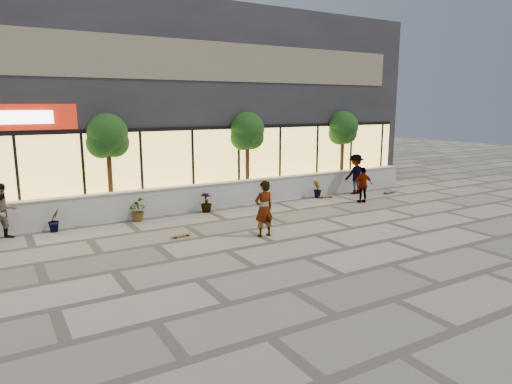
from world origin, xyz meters
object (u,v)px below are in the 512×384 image
tree_midwest (108,138)px  skateboard_right_near (326,196)px  skater_right_near (363,185)px  skateboard_center (181,235)px  tree_east (343,130)px  skater_left (3,211)px  skateboard_right_far (389,192)px  skater_center (264,209)px  tree_mideast (247,133)px  skater_right_far (356,174)px

tree_midwest → skateboard_right_near: bearing=-9.1°
skater_right_near → skateboard_center: size_ratio=2.10×
tree_east → skater_left: bearing=-174.7°
skateboard_right_far → skateboard_right_near: bearing=163.3°
skater_center → skateboard_center: size_ratio=2.48×
tree_east → skateboard_center: (-10.27, -4.04, -2.91)m
tree_east → skateboard_center: size_ratio=5.27×
skater_right_near → skateboard_right_near: skater_right_near is taller
skater_right_near → skater_center: bearing=32.4°
skater_left → skateboard_center: bearing=-49.9°
skateboard_center → skateboard_right_far: 11.57m
tree_midwest → tree_east: bearing=0.0°
tree_east → skateboard_right_near: bearing=-145.3°
skater_center → skateboard_right_far: size_ratio=2.10×
tree_mideast → skater_left: size_ratio=2.16×
skateboard_center → skater_right_near: bearing=-0.6°
skater_center → skater_left: skater_center is taller
skateboard_right_near → skater_right_far: bearing=15.9°
tree_midwest → skater_right_far: (11.17, -1.40, -2.03)m
skater_right_near → skateboard_right_far: size_ratio=1.78×
skater_center → skater_right_far: 8.55m
skater_left → skater_center: bearing=-50.2°
tree_mideast → skateboard_right_far: 7.58m
skater_right_near → tree_east: bearing=-102.1°
skater_left → tree_east: bearing=-16.3°
skater_right_far → skateboard_right_near: 2.04m
skater_right_near → skateboard_right_far: bearing=-147.8°
tree_east → skateboard_right_far: 3.81m
skateboard_right_far → skater_right_far: bearing=147.2°
skater_right_far → skateboard_center: size_ratio=2.57×
tree_midwest → tree_east: (11.50, 0.00, 0.00)m
tree_midwest → tree_mideast: 6.00m
tree_mideast → skater_left: tree_mideast is taller
skateboard_center → skateboard_right_near: (8.10, 2.54, 0.00)m
skater_right_near → tree_midwest: bearing=-3.9°
tree_mideast → skater_left: bearing=-171.8°
tree_mideast → skater_right_far: 5.72m
skater_left → skateboard_right_far: skater_left is taller
skater_right_far → skateboard_right_far: 1.90m
skater_right_near → skater_right_far: bearing=-110.5°
skateboard_center → skateboard_right_far: bearing=2.5°
tree_midwest → tree_mideast: bearing=0.0°
skater_right_far → skateboard_right_far: bearing=153.5°
skater_center → skateboard_right_near: skater_center is taller
skater_center → skater_left: 8.25m
tree_east → skater_right_far: 2.49m
tree_mideast → tree_east: same height
tree_mideast → skater_right_near: bearing=-37.4°
tree_midwest → skater_center: (3.58, -5.34, -2.06)m
skater_left → skateboard_center: (4.90, -2.64, -0.83)m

